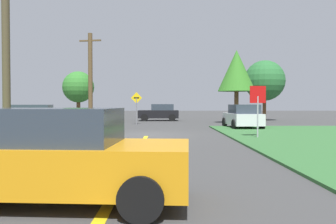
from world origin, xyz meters
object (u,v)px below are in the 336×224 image
at_px(car_on_crossroad, 243,117).
at_px(utility_pole_near, 6,34).
at_px(stop_sign, 258,101).
at_px(oak_tree_right, 78,87).
at_px(oak_tree_left, 265,81).
at_px(pine_tree_center, 237,71).
at_px(parked_car_near_building, 35,119).
at_px(utility_pole_mid, 90,78).
at_px(car_approaching_junction, 160,112).
at_px(car_behind_on_main_road, 60,156).
at_px(direction_sign, 137,104).

height_order(car_on_crossroad, utility_pole_near, utility_pole_near).
xyz_separation_m(stop_sign, oak_tree_right, (-14.44, 23.84, 1.77)).
height_order(utility_pole_near, oak_tree_right, utility_pole_near).
height_order(utility_pole_near, oak_tree_left, utility_pole_near).
relative_size(oak_tree_left, pine_tree_center, 0.94).
height_order(parked_car_near_building, utility_pole_mid, utility_pole_mid).
bearing_deg(car_approaching_junction, oak_tree_right, -33.61).
distance_m(car_approaching_junction, car_on_crossroad, 12.01).
bearing_deg(car_behind_on_main_road, car_on_crossroad, 71.95).
height_order(pine_tree_center, oak_tree_right, pine_tree_center).
bearing_deg(pine_tree_center, utility_pole_mid, -171.97).
bearing_deg(oak_tree_left, utility_pole_near, -130.37).
xyz_separation_m(car_behind_on_main_road, car_approaching_junction, (1.30, 27.98, -0.00)).
bearing_deg(car_on_crossroad, car_behind_on_main_road, 154.62).
bearing_deg(car_approaching_junction, parked_car_near_building, 62.56).
distance_m(pine_tree_center, oak_tree_right, 19.44).
distance_m(utility_pole_near, oak_tree_right, 26.04).
bearing_deg(utility_pole_near, stop_sign, 10.04).
bearing_deg(stop_sign, utility_pole_near, -1.52).
height_order(parked_car_near_building, oak_tree_right, oak_tree_right).
bearing_deg(car_on_crossroad, parked_car_near_building, 98.97).
distance_m(car_behind_on_main_road, utility_pole_mid, 22.50).
bearing_deg(direction_sign, car_approaching_junction, 73.80).
relative_size(utility_pole_mid, direction_sign, 2.81).
height_order(stop_sign, car_behind_on_main_road, stop_sign).
xyz_separation_m(utility_pole_near, pine_tree_center, (12.73, 14.96, -0.15)).
height_order(car_on_crossroad, oak_tree_right, oak_tree_right).
xyz_separation_m(stop_sign, utility_pole_near, (-11.06, -1.96, 2.80)).
bearing_deg(utility_pole_near, oak_tree_left, 49.63).
bearing_deg(car_behind_on_main_road, parked_car_near_building, 115.74).
height_order(direction_sign, oak_tree_left, oak_tree_left).
height_order(car_approaching_junction, pine_tree_center, pine_tree_center).
height_order(stop_sign, utility_pole_mid, utility_pole_mid).
relative_size(car_behind_on_main_road, car_approaching_junction, 1.11).
height_order(car_approaching_junction, utility_pole_mid, utility_pole_mid).
relative_size(car_behind_on_main_road, oak_tree_left, 0.74).
bearing_deg(utility_pole_mid, stop_sign, -47.44).
height_order(utility_pole_mid, direction_sign, utility_pole_mid).
xyz_separation_m(car_approaching_junction, oak_tree_left, (10.24, -0.07, 3.10)).
bearing_deg(direction_sign, stop_sign, -59.34).
relative_size(parked_car_near_building, utility_pole_mid, 0.59).
distance_m(car_behind_on_main_road, utility_pole_near, 10.62).
bearing_deg(pine_tree_center, car_on_crossroad, -97.81).
bearing_deg(car_behind_on_main_road, utility_pole_mid, 104.69).
height_order(car_on_crossroad, utility_pole_mid, utility_pole_mid).
bearing_deg(direction_sign, oak_tree_right, 121.69).
relative_size(stop_sign, utility_pole_mid, 0.35).
bearing_deg(oak_tree_right, direction_sign, -58.31).
xyz_separation_m(car_behind_on_main_road, oak_tree_left, (11.55, 27.92, 3.10)).
bearing_deg(car_on_crossroad, utility_pole_near, 123.12).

